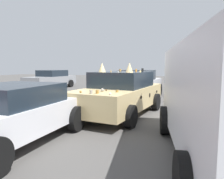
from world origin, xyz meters
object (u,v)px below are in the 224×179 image
Objects in this scene: parked_sedan_far_left at (139,84)px; parked_sedan_near_left at (195,83)px; parked_sedan_row_back_center at (51,79)px; art_car_decorated at (121,93)px; parked_sedan_behind_left at (11,113)px.

parked_sedan_near_left is at bearing -44.53° from parked_sedan_far_left.
parked_sedan_near_left is 0.88× the size of parked_sedan_row_back_center.
art_car_decorated reaches higher than parked_sedan_near_left.
parked_sedan_behind_left is at bearing -15.10° from art_car_decorated.
parked_sedan_far_left reaches higher than parked_sedan_near_left.
parked_sedan_far_left is at bearing -169.24° from art_car_decorated.
art_car_decorated is 1.16× the size of parked_sedan_near_left.
parked_sedan_near_left is 11.47m from parked_sedan_behind_left.
parked_sedan_near_left reaches higher than parked_sedan_behind_left.
parked_sedan_near_left is at bearing 165.97° from art_car_decorated.
art_car_decorated is at bearing 160.82° from parked_sedan_near_left.
parked_sedan_behind_left is (-3.55, 1.55, -0.09)m from art_car_decorated.
parked_sedan_row_back_center reaches higher than parked_sedan_near_left.
parked_sedan_row_back_center is 1.07× the size of parked_sedan_behind_left.
art_car_decorated is 4.35m from parked_sedan_far_left.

